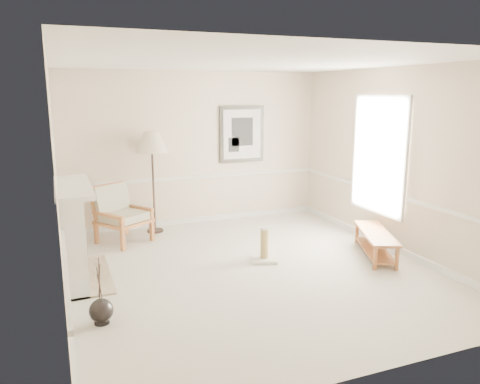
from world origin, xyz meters
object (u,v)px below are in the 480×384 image
object	(u,v)px
floor_lamp	(152,145)
bench	(376,240)
floor_vase	(101,311)
scratching_post	(264,250)
armchair	(119,211)

from	to	relation	value
floor_lamp	bench	distance (m)	4.12
floor_vase	floor_lamp	size ratio (longest dim) A/B	0.43
floor_vase	scratching_post	distance (m)	2.74
bench	floor_vase	bearing A→B (deg)	-170.49
floor_vase	armchair	size ratio (longest dim) A/B	0.73
armchair	floor_lamp	distance (m)	1.30
bench	floor_lamp	bearing A→B (deg)	139.02
floor_lamp	bench	world-z (taller)	floor_lamp
armchair	scratching_post	distance (m)	2.64
armchair	bench	size ratio (longest dim) A/B	0.76
floor_lamp	scratching_post	distance (m)	2.84
floor_vase	floor_lamp	distance (m)	3.78
bench	scratching_post	xyz separation A→B (m)	(-1.71, 0.43, -0.09)
floor_lamp	scratching_post	bearing A→B (deg)	-59.84
floor_lamp	bench	bearing A→B (deg)	-40.98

